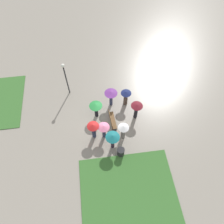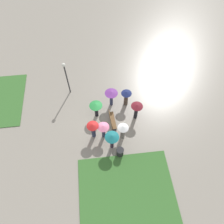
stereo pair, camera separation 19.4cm
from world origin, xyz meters
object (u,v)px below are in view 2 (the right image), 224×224
Objects in this scene: crowd_person_pink at (103,129)px; crowd_person_purple at (111,95)px; park_bench at (112,120)px; crowd_person_navy at (126,96)px; crowd_person_white at (123,130)px; crowd_person_teal at (112,138)px; crowd_person_maroon at (137,109)px; lamp_post at (66,74)px; trash_bin at (120,152)px; crowd_person_red at (93,128)px; crowd_person_green at (96,107)px.

crowd_person_pink is 3.40m from crowd_person_purple.
crowd_person_pink reaches higher than park_bench.
crowd_person_navy is 1.01× the size of crowd_person_white.
crowd_person_purple is at bearing -131.91° from crowd_person_teal.
crowd_person_maroon is 2.32m from crowd_person_white.
lamp_post is 6.01m from crowd_person_pink.
crowd_person_teal is at bearing -151.55° from lamp_post.
crowd_person_pink is 0.88× the size of crowd_person_teal.
trash_bin is 2.30m from crowd_person_pink.
lamp_post is 6.92m from crowd_person_maroon.
crowd_person_navy is at bearing -87.12° from crowd_person_maroon.
crowd_person_pink is (-1.22, 0.83, 0.81)m from park_bench.
trash_bin is at bearing -89.18° from crowd_person_red.
lamp_post is at bearing 66.61° from crowd_person_red.
lamp_post reaches higher than crowd_person_teal.
crowd_person_red is at bearing 119.51° from park_bench.
lamp_post reaches higher than crowd_person_red.
lamp_post is 3.99m from crowd_person_green.
crowd_person_navy is at bearing -111.73° from lamp_post.
crowd_person_teal reaches higher than crowd_person_green.
crowd_person_pink is at bearing -98.31° from crowd_person_green.
crowd_person_maroon is 1.02× the size of crowd_person_purple.
crowd_person_navy is 4.38m from crowd_person_red.
crowd_person_green is at bearing 21.54° from trash_bin.
crowd_person_purple is 3.63m from crowd_person_red.
lamp_post reaches higher than crowd_person_navy.
crowd_person_maroon is 1.08× the size of crowd_person_white.
crowd_person_green is 2.08m from crowd_person_red.
crowd_person_teal is (0.76, 0.56, 1.14)m from trash_bin.
trash_bin is 5.15m from crowd_person_navy.
crowd_person_maroon is (-3.61, -5.80, -1.11)m from lamp_post.
lamp_post is 5.54m from crowd_person_red.
crowd_person_white reaches higher than crowd_person_pink.
crowd_person_red reaches higher than crowd_person_pink.
crowd_person_green is (2.41, 2.00, 0.19)m from crowd_person_white.
crowd_person_pink is 2.21m from crowd_person_green.
park_bench is at bearing -156.70° from crowd_person_navy.
crowd_person_green is (3.98, 1.57, 0.93)m from trash_bin.
crowd_person_navy is 3.46m from crowd_person_white.
trash_bin is 5.16m from crowd_person_purple.
park_bench is 3.05m from trash_bin.
trash_bin is at bearing -178.06° from park_bench.
lamp_post is at bearing -97.68° from crowd_person_teal.
crowd_person_green is (0.59, 3.43, 0.01)m from crowd_person_maroon.
crowd_person_green is at bearing 170.83° from crowd_person_navy.
crowd_person_green reaches higher than crowd_person_pink.
crowd_person_purple reaches higher than trash_bin.
crowd_person_red is at bearing -120.72° from crowd_person_green.
park_bench is 1.78m from crowd_person_white.
crowd_person_teal reaches higher than crowd_person_maroon.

